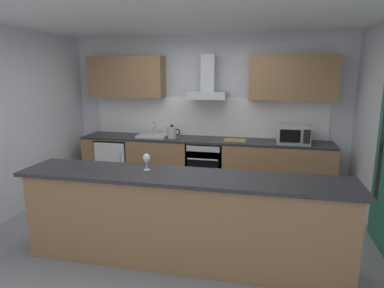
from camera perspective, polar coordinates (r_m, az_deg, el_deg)
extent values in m
cube|color=gray|center=(4.44, -2.20, -14.71)|extent=(5.76, 4.83, 0.02)
cube|color=white|center=(4.02, -2.52, 20.91)|extent=(5.76, 4.83, 0.02)
cube|color=silver|center=(5.94, 2.59, 5.34)|extent=(5.76, 0.12, 2.60)
cube|color=silver|center=(5.21, -29.24, 2.90)|extent=(0.12, 4.83, 2.60)
cube|color=white|center=(5.88, 2.46, 4.58)|extent=(4.04, 0.02, 0.66)
cube|color=olive|center=(5.74, 1.84, -3.75)|extent=(4.19, 0.60, 0.86)
cube|color=#28282D|center=(5.64, 1.87, 0.66)|extent=(4.19, 0.60, 0.04)
cube|color=olive|center=(3.61, -1.63, -12.93)|extent=(3.33, 0.52, 0.93)
cube|color=#28282D|center=(3.43, -1.68, -5.57)|extent=(3.43, 0.64, 0.04)
cube|color=olive|center=(6.09, -11.05, 11.05)|extent=(1.34, 0.32, 0.70)
cube|color=olive|center=(5.59, 16.69, 10.71)|extent=(1.34, 0.32, 0.70)
cube|color=black|center=(4.48, 29.37, -0.62)|extent=(0.01, 0.11, 1.31)
cube|color=slate|center=(5.70, 2.39, -3.54)|extent=(0.60, 0.56, 0.80)
cube|color=black|center=(5.45, 1.84, -5.00)|extent=(0.50, 0.02, 0.48)
cube|color=#B7BABC|center=(5.34, 1.86, -0.85)|extent=(0.54, 0.02, 0.09)
cylinder|color=#B7BABC|center=(5.35, 1.79, -2.64)|extent=(0.49, 0.02, 0.02)
cube|color=white|center=(6.20, -12.55, -2.90)|extent=(0.58, 0.56, 0.85)
cube|color=silver|center=(5.95, -13.73, -3.59)|extent=(0.55, 0.02, 0.80)
cylinder|color=#B7BABC|center=(5.83, -11.88, -3.39)|extent=(0.02, 0.02, 0.38)
cube|color=#B7BABC|center=(5.48, 16.76, 1.63)|extent=(0.50, 0.36, 0.30)
cube|color=black|center=(5.29, 16.25, 1.30)|extent=(0.30, 0.02, 0.19)
cube|color=black|center=(5.31, 18.83, 1.18)|extent=(0.10, 0.01, 0.21)
cube|color=silver|center=(5.83, -6.60, 1.39)|extent=(0.50, 0.40, 0.04)
cylinder|color=#B7BABC|center=(5.93, -6.22, 2.64)|extent=(0.03, 0.03, 0.26)
cylinder|color=#B7BABC|center=(5.84, -6.50, 3.67)|extent=(0.03, 0.16, 0.03)
cylinder|color=#B7BABC|center=(5.68, -3.41, 1.96)|extent=(0.15, 0.15, 0.20)
sphere|color=black|center=(5.66, -3.42, 3.07)|extent=(0.06, 0.06, 0.06)
cone|color=#B7BABC|center=(5.70, -4.38, 2.39)|extent=(0.09, 0.04, 0.07)
torus|color=black|center=(5.65, -2.53, 2.02)|extent=(0.11, 0.02, 0.11)
cube|color=#B7BABC|center=(5.61, 2.68, 8.23)|extent=(0.62, 0.45, 0.12)
cube|color=#B7BABC|center=(5.65, 2.81, 11.91)|extent=(0.22, 0.22, 0.60)
cylinder|color=silver|center=(3.63, -7.65, -4.32)|extent=(0.07, 0.07, 0.01)
cylinder|color=silver|center=(3.62, -7.67, -3.59)|extent=(0.01, 0.01, 0.09)
ellipsoid|color=silver|center=(3.60, -7.70, -2.37)|extent=(0.08, 0.08, 0.10)
cube|color=tan|center=(5.51, 7.28, 0.63)|extent=(0.35, 0.23, 0.02)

